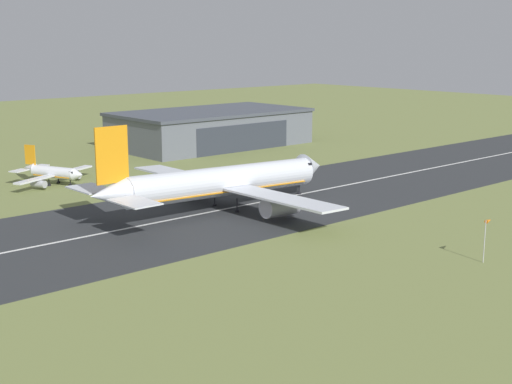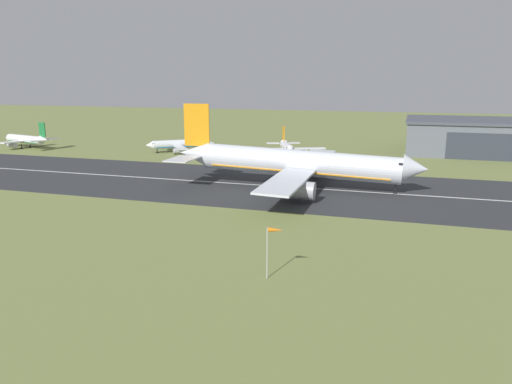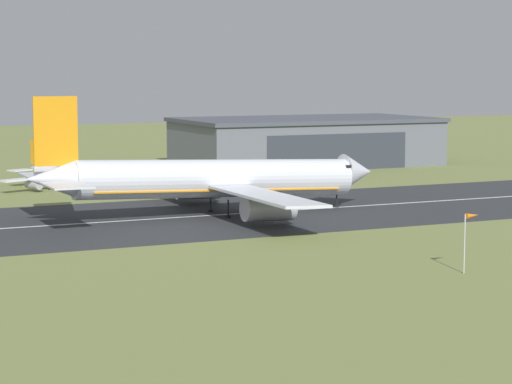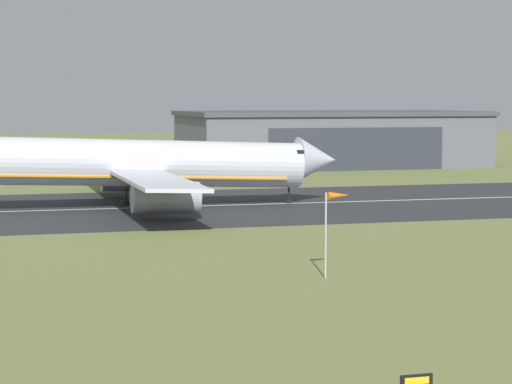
% 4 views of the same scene
% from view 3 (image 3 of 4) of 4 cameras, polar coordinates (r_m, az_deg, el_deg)
% --- Properties ---
extents(ground_plane, '(673.06, 673.06, 0.00)m').
position_cam_3_polar(ground_plane, '(87.89, -2.43, -7.39)').
color(ground_plane, olive).
extents(runway_strip, '(433.06, 43.10, 0.06)m').
position_cam_3_polar(runway_strip, '(144.62, -11.43, -1.88)').
color(runway_strip, '#2B2D30').
rests_on(runway_strip, ground_plane).
extents(runway_centreline, '(389.75, 0.70, 0.01)m').
position_cam_3_polar(runway_centreline, '(144.62, -11.43, -1.87)').
color(runway_centreline, silver).
rests_on(runway_centreline, runway_strip).
extents(hangar_building, '(59.23, 32.63, 11.08)m').
position_cam_3_polar(hangar_building, '(236.02, 2.85, 2.92)').
color(hangar_building, slate).
rests_on(hangar_building, ground_plane).
extents(airplane_landing, '(56.52, 56.70, 18.33)m').
position_cam_3_polar(airplane_landing, '(151.33, -2.39, 0.70)').
color(airplane_landing, silver).
rests_on(airplane_landing, ground_plane).
extents(airplane_parked_east, '(23.33, 17.97, 8.80)m').
position_cam_3_polar(airplane_parked_east, '(190.41, -11.31, 1.02)').
color(airplane_parked_east, silver).
rests_on(airplane_parked_east, ground_plane).
extents(windsock_pole, '(2.04, 0.85, 6.55)m').
position_cam_3_polar(windsock_pole, '(110.23, 12.19, -1.58)').
color(windsock_pole, '#B7B7BC').
rests_on(windsock_pole, ground_plane).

